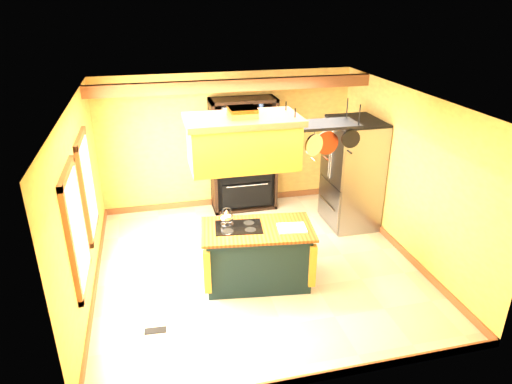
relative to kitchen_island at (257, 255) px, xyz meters
name	(u,v)px	position (x,y,z in m)	size (l,w,h in m)	color
floor	(257,266)	(0.10, 0.42, -0.47)	(5.00, 5.00, 0.00)	beige
ceiling	(257,100)	(0.10, 0.42, 2.23)	(5.00, 5.00, 0.00)	white
wall_back	(227,141)	(0.10, 2.92, 0.88)	(5.00, 0.02, 2.70)	#E7BB54
wall_front	(315,284)	(0.10, -2.08, 0.88)	(5.00, 0.02, 2.70)	#E7BB54
wall_left	(81,206)	(-2.40, 0.42, 0.88)	(0.02, 5.00, 2.70)	#E7BB54
wall_right	(407,175)	(2.60, 0.42, 0.88)	(0.02, 5.00, 2.70)	#E7BB54
ceiling_beam	(234,85)	(0.10, 2.12, 2.12)	(5.00, 0.15, 0.20)	#99572F
window_near	(77,229)	(-2.37, -0.38, 0.93)	(0.06, 1.06, 1.56)	#99572F
window_far	(88,186)	(-2.37, 1.02, 0.93)	(0.06, 1.06, 1.56)	#99572F
kitchen_island	(257,255)	(0.00, 0.00, 0.00)	(1.72, 1.10, 1.11)	#13282D
range_hood	(243,140)	(-0.20, 0.00, 1.79)	(1.51, 0.85, 0.80)	#BA8F2E
pot_rack	(321,131)	(0.91, 0.00, 1.84)	(1.06, 0.50, 0.77)	black
refrigerator	(352,176)	(2.15, 1.49, 0.49)	(0.85, 1.01, 1.98)	gray
hutch	(243,167)	(0.36, 2.67, 0.40)	(1.27, 0.58, 2.25)	black
floor_register	(155,330)	(-1.56, -0.78, -0.46)	(0.28, 0.12, 0.01)	black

